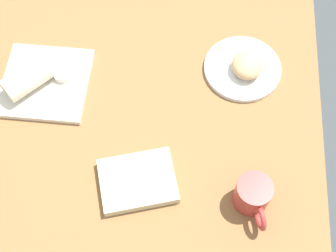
{
  "coord_description": "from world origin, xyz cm",
  "views": [
    {
      "loc": [
        -20.13,
        56.43,
        111.51
      ],
      "look_at": [
        -15.6,
        3.22,
        7.0
      ],
      "focal_mm": 50.37,
      "sensor_mm": 36.0,
      "label": 1
    }
  ],
  "objects_px": {
    "sauce_cup": "(63,73)",
    "coffee_mug": "(253,195)",
    "square_plate": "(46,83)",
    "book_stack": "(138,181)",
    "round_plate": "(242,69)",
    "breakfast_wrap": "(27,79)",
    "scone_pastry": "(247,66)"
  },
  "relations": [
    {
      "from": "sauce_cup",
      "to": "coffee_mug",
      "type": "height_order",
      "value": "coffee_mug"
    },
    {
      "from": "square_plate",
      "to": "sauce_cup",
      "type": "bearing_deg",
      "value": -153.96
    },
    {
      "from": "book_stack",
      "to": "square_plate",
      "type": "bearing_deg",
      "value": -42.97
    },
    {
      "from": "square_plate",
      "to": "coffee_mug",
      "type": "distance_m",
      "value": 0.62
    },
    {
      "from": "coffee_mug",
      "to": "round_plate",
      "type": "bearing_deg",
      "value": -86.29
    },
    {
      "from": "book_stack",
      "to": "breakfast_wrap",
      "type": "bearing_deg",
      "value": -37.45
    },
    {
      "from": "scone_pastry",
      "to": "sauce_cup",
      "type": "distance_m",
      "value": 0.49
    },
    {
      "from": "sauce_cup",
      "to": "coffee_mug",
      "type": "distance_m",
      "value": 0.59
    },
    {
      "from": "breakfast_wrap",
      "to": "sauce_cup",
      "type": "bearing_deg",
      "value": 70.14
    },
    {
      "from": "scone_pastry",
      "to": "book_stack",
      "type": "relative_size",
      "value": 0.41
    },
    {
      "from": "sauce_cup",
      "to": "book_stack",
      "type": "xyz_separation_m",
      "value": [
        -0.23,
        0.28,
        -0.01
      ]
    },
    {
      "from": "round_plate",
      "to": "coffee_mug",
      "type": "bearing_deg",
      "value": 93.71
    },
    {
      "from": "scone_pastry",
      "to": "coffee_mug",
      "type": "bearing_deg",
      "value": 92.59
    },
    {
      "from": "sauce_cup",
      "to": "book_stack",
      "type": "height_order",
      "value": "sauce_cup"
    },
    {
      "from": "round_plate",
      "to": "square_plate",
      "type": "xyz_separation_m",
      "value": [
        0.52,
        0.09,
        0.0
      ]
    },
    {
      "from": "square_plate",
      "to": "book_stack",
      "type": "height_order",
      "value": "book_stack"
    },
    {
      "from": "round_plate",
      "to": "breakfast_wrap",
      "type": "bearing_deg",
      "value": 10.96
    },
    {
      "from": "round_plate",
      "to": "square_plate",
      "type": "distance_m",
      "value": 0.53
    },
    {
      "from": "breakfast_wrap",
      "to": "book_stack",
      "type": "distance_m",
      "value": 0.4
    },
    {
      "from": "scone_pastry",
      "to": "book_stack",
      "type": "xyz_separation_m",
      "value": [
        0.25,
        0.34,
        -0.02
      ]
    },
    {
      "from": "round_plate",
      "to": "book_stack",
      "type": "xyz_separation_m",
      "value": [
        0.25,
        0.35,
        0.01
      ]
    },
    {
      "from": "square_plate",
      "to": "breakfast_wrap",
      "type": "height_order",
      "value": "breakfast_wrap"
    },
    {
      "from": "scone_pastry",
      "to": "coffee_mug",
      "type": "relative_size",
      "value": 0.68
    },
    {
      "from": "round_plate",
      "to": "sauce_cup",
      "type": "xyz_separation_m",
      "value": [
        0.48,
        0.07,
        0.02
      ]
    },
    {
      "from": "breakfast_wrap",
      "to": "book_stack",
      "type": "bearing_deg",
      "value": 6.64
    },
    {
      "from": "scone_pastry",
      "to": "square_plate",
      "type": "height_order",
      "value": "scone_pastry"
    },
    {
      "from": "scone_pastry",
      "to": "square_plate",
      "type": "xyz_separation_m",
      "value": [
        0.53,
        0.08,
        -0.03
      ]
    },
    {
      "from": "round_plate",
      "to": "sauce_cup",
      "type": "distance_m",
      "value": 0.48
    },
    {
      "from": "square_plate",
      "to": "sauce_cup",
      "type": "height_order",
      "value": "sauce_cup"
    },
    {
      "from": "round_plate",
      "to": "breakfast_wrap",
      "type": "xyz_separation_m",
      "value": [
        0.56,
        0.11,
        0.04
      ]
    },
    {
      "from": "square_plate",
      "to": "coffee_mug",
      "type": "relative_size",
      "value": 1.79
    },
    {
      "from": "breakfast_wrap",
      "to": "book_stack",
      "type": "height_order",
      "value": "breakfast_wrap"
    }
  ]
}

